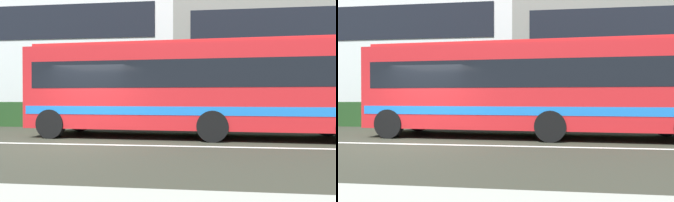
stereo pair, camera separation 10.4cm
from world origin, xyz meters
TOP-DOWN VIEW (x-y plane):
  - ground_plane at (0.00, 0.00)m, footprint 160.00×160.00m
  - lane_centre_line at (0.00, 0.00)m, footprint 60.00×0.16m
  - hedge_row_far at (1.23, 5.53)m, footprint 23.31×1.10m
  - apartment_block_left at (-10.90, 13.49)m, footprint 25.97×9.93m
  - transit_bus at (3.46, 2.13)m, footprint 11.72×3.10m

SIDE VIEW (x-z plane):
  - ground_plane at x=0.00m, z-range 0.00..0.00m
  - lane_centre_line at x=0.00m, z-range 0.00..0.01m
  - hedge_row_far at x=1.23m, z-range 0.00..1.18m
  - transit_bus at x=3.46m, z-range 0.17..3.46m
  - apartment_block_left at x=-10.90m, z-range 0.00..10.08m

